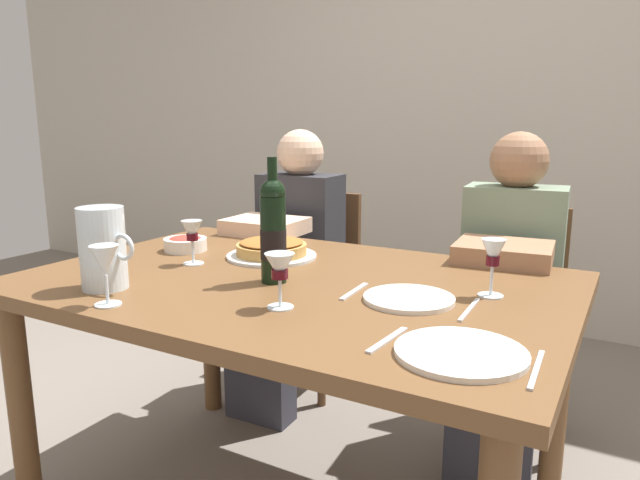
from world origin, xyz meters
TOP-DOWN VIEW (x-y plane):
  - back_wall at (0.00, 2.11)m, footprint 8.00×0.10m
  - dining_table at (0.00, 0.00)m, footprint 1.50×1.00m
  - wine_bottle at (-0.03, -0.05)m, footprint 0.07×0.07m
  - water_pitcher at (-0.39, -0.32)m, footprint 0.17×0.12m
  - baked_tart at (-0.20, 0.18)m, footprint 0.29×0.29m
  - salad_bowl at (-0.51, 0.12)m, footprint 0.14×0.14m
  - wine_glass_left_diner at (-0.27, -0.42)m, footprint 0.07×0.07m
  - wine_glass_right_diner at (0.11, -0.23)m, footprint 0.07×0.07m
  - wine_glass_centre at (0.52, 0.10)m, footprint 0.06×0.06m
  - wine_glass_spare at (-0.36, -0.01)m, footprint 0.06×0.06m
  - dinner_plate_left_setting at (0.36, -0.03)m, footprint 0.23×0.23m
  - dinner_plate_right_setting at (0.56, -0.30)m, footprint 0.25×0.25m
  - fork_left_setting at (0.21, -0.03)m, footprint 0.02×0.16m
  - knife_left_setting at (0.51, -0.03)m, footprint 0.02×0.18m
  - knife_right_setting at (0.70, -0.30)m, footprint 0.02×0.18m
  - spoon_right_setting at (0.41, -0.30)m, footprint 0.03×0.16m
  - chair_left at (-0.45, 0.91)m, footprint 0.41×0.41m
  - diner_left at (-0.45, 0.67)m, footprint 0.35×0.51m
  - chair_right at (0.44, 0.89)m, footprint 0.43×0.43m
  - diner_right at (0.46, 0.66)m, footprint 0.36×0.52m

SIDE VIEW (x-z plane):
  - chair_left at x=-0.45m, z-range 0.06..0.93m
  - chair_right at x=0.44m, z-range 0.06..0.93m
  - diner_left at x=-0.45m, z-range 0.04..1.20m
  - diner_right at x=0.46m, z-range 0.04..1.20m
  - dining_table at x=0.00m, z-range 0.29..1.05m
  - fork_left_setting at x=0.21m, z-range 0.76..0.76m
  - knife_left_setting at x=0.51m, z-range 0.76..0.76m
  - knife_right_setting at x=0.70m, z-range 0.76..0.76m
  - spoon_right_setting at x=0.41m, z-range 0.76..0.76m
  - dinner_plate_left_setting at x=0.36m, z-range 0.76..0.77m
  - dinner_plate_right_setting at x=0.56m, z-range 0.76..0.77m
  - salad_bowl at x=-0.51m, z-range 0.76..0.81m
  - baked_tart at x=-0.20m, z-range 0.76..0.82m
  - wine_glass_right_diner at x=0.11m, z-range 0.79..0.92m
  - water_pitcher at x=-0.39m, z-range 0.75..0.97m
  - wine_glass_spare at x=-0.36m, z-range 0.79..0.93m
  - wine_glass_centre at x=0.52m, z-range 0.79..0.94m
  - wine_glass_left_diner at x=-0.27m, z-range 0.79..0.94m
  - wine_bottle at x=-0.03m, z-range 0.73..1.08m
  - back_wall at x=0.00m, z-range 0.00..2.80m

